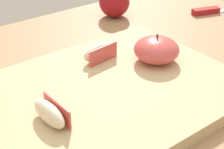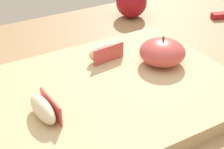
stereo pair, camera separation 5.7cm
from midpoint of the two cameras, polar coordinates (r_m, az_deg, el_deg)
The scene contains 6 objects.
dining_table at distance 0.65m, azimuth 1.00°, elevation -11.60°, with size 1.42×0.76×0.75m.
cutting_board at distance 0.58m, azimuth 2.79°, elevation -2.70°, with size 0.40×0.32×0.02m.
apple_half_skin_up at distance 0.64m, azimuth 10.36°, elevation 3.39°, with size 0.08×0.08×0.05m.
apple_wedge_front at distance 0.50m, azimuth -7.44°, elevation -5.40°, with size 0.03×0.07×0.03m.
apple_wedge_right at distance 0.65m, azimuth 1.40°, elevation 3.55°, with size 0.07×0.03×0.03m.
whole_apple_red_delicious at distance 0.89m, azimuth 4.89°, elevation 11.10°, with size 0.07×0.07×0.08m.
Camera 2 is at (-0.24, -0.42, 1.08)m, focal length 58.85 mm.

